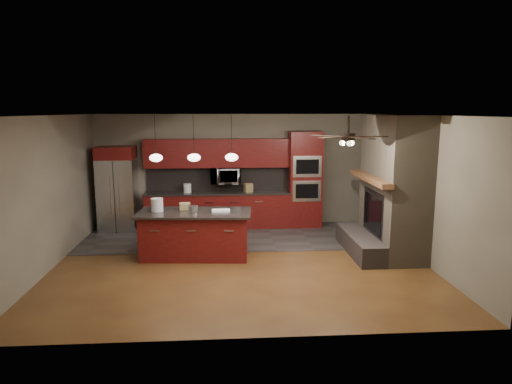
{
  "coord_description": "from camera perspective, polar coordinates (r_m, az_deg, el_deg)",
  "views": [
    {
      "loc": [
        -0.29,
        -8.43,
        2.89
      ],
      "look_at": [
        0.33,
        0.6,
        1.26
      ],
      "focal_mm": 32.0,
      "sensor_mm": 36.0,
      "label": 1
    }
  ],
  "objects": [
    {
      "name": "pendant_right",
      "position": [
        9.18,
        -3.06,
        4.38
      ],
      "size": [
        0.26,
        0.26,
        0.92
      ],
      "color": "black",
      "rests_on": "ceiling"
    },
    {
      "name": "counter_bucket",
      "position": [
        11.32,
        -8.58,
        0.5
      ],
      "size": [
        0.24,
        0.24,
        0.22
      ],
      "primitive_type": "cylinder",
      "rotation": [
        0.0,
        0.0,
        -0.35
      ],
      "color": "white",
      "rests_on": "back_cabinetry"
    },
    {
      "name": "slate_tile_patch",
      "position": [
        10.63,
        -2.25,
        -5.57
      ],
      "size": [
        7.0,
        2.4,
        0.01
      ],
      "primitive_type": "cube",
      "color": "#383532",
      "rests_on": "ground"
    },
    {
      "name": "left_wall",
      "position": [
        9.14,
        -24.44,
        -0.12
      ],
      "size": [
        0.02,
        6.0,
        2.8
      ],
      "primitive_type": "cube",
      "color": "gray",
      "rests_on": "ground"
    },
    {
      "name": "back_cabinetry",
      "position": [
        11.35,
        -4.82,
        0.02
      ],
      "size": [
        3.59,
        0.64,
        2.2
      ],
      "color": "maroon",
      "rests_on": "ground"
    },
    {
      "name": "pendant_center",
      "position": [
        9.2,
        -7.76,
        4.32
      ],
      "size": [
        0.26,
        0.26,
        0.92
      ],
      "color": "black",
      "rests_on": "ceiling"
    },
    {
      "name": "white_bucket",
      "position": [
        9.21,
        -12.27,
        -1.58
      ],
      "size": [
        0.27,
        0.27,
        0.26
      ],
      "primitive_type": "cylinder",
      "rotation": [
        0.0,
        0.0,
        -0.11
      ],
      "color": "silver",
      "rests_on": "kitchen_island"
    },
    {
      "name": "refrigerator",
      "position": [
        11.5,
        -16.92,
        0.39
      ],
      "size": [
        0.87,
        0.75,
        2.04
      ],
      "color": "silver",
      "rests_on": "ground"
    },
    {
      "name": "microwave",
      "position": [
        11.29,
        -3.83,
        2.06
      ],
      "size": [
        0.73,
        0.41,
        0.5
      ],
      "primitive_type": "imported",
      "color": "silver",
      "rests_on": "back_cabinetry"
    },
    {
      "name": "paint_tray",
      "position": [
        9.02,
        -4.41,
        -2.35
      ],
      "size": [
        0.36,
        0.25,
        0.04
      ],
      "primitive_type": "cube",
      "rotation": [
        0.0,
        0.0,
        0.02
      ],
      "color": "white",
      "rests_on": "kitchen_island"
    },
    {
      "name": "fireplace_column",
      "position": [
        9.57,
        16.46,
        0.18
      ],
      "size": [
        1.3,
        2.1,
        2.8
      ],
      "color": "#6A5E4B",
      "rests_on": "ground"
    },
    {
      "name": "right_wall",
      "position": [
        9.36,
        19.99,
        0.41
      ],
      "size": [
        0.02,
        6.0,
        2.8
      ],
      "primitive_type": "cube",
      "color": "gray",
      "rests_on": "ground"
    },
    {
      "name": "counter_box",
      "position": [
        11.25,
        -0.97,
        0.55
      ],
      "size": [
        0.23,
        0.21,
        0.21
      ],
      "primitive_type": "cube",
      "rotation": [
        0.0,
        0.0,
        0.37
      ],
      "color": "olive",
      "rests_on": "back_cabinetry"
    },
    {
      "name": "kitchen_island",
      "position": [
        9.17,
        -7.63,
        -5.24
      ],
      "size": [
        2.29,
        1.17,
        0.92
      ],
      "rotation": [
        0.0,
        0.0,
        -0.07
      ],
      "color": "maroon",
      "rests_on": "ground"
    },
    {
      "name": "ceiling_fan",
      "position": [
        7.92,
        11.43,
        6.86
      ],
      "size": [
        1.27,
        1.33,
        0.41
      ],
      "color": "black",
      "rests_on": "ceiling"
    },
    {
      "name": "pendant_left",
      "position": [
        9.28,
        -12.39,
        4.22
      ],
      "size": [
        0.26,
        0.26,
        0.92
      ],
      "color": "black",
      "rests_on": "ceiling"
    },
    {
      "name": "back_wall",
      "position": [
        11.53,
        -2.48,
        2.74
      ],
      "size": [
        7.0,
        0.02,
        2.8
      ],
      "primitive_type": "cube",
      "color": "gray",
      "rests_on": "ground"
    },
    {
      "name": "ceiling",
      "position": [
        8.43,
        -2.01,
        9.57
      ],
      "size": [
        7.0,
        6.0,
        0.02
      ],
      "primitive_type": "cube",
      "color": "white",
      "rests_on": "back_wall"
    },
    {
      "name": "cardboard_box",
      "position": [
        9.28,
        -8.89,
        -1.77
      ],
      "size": [
        0.23,
        0.18,
        0.14
      ],
      "primitive_type": "cube",
      "rotation": [
        0.0,
        0.0,
        0.15
      ],
      "color": "#9B8550",
      "rests_on": "kitchen_island"
    },
    {
      "name": "oven_tower",
      "position": [
        11.42,
        6.13,
        1.57
      ],
      "size": [
        0.8,
        0.63,
        2.38
      ],
      "color": "maroon",
      "rests_on": "ground"
    },
    {
      "name": "ground",
      "position": [
        8.91,
        -1.9,
        -8.74
      ],
      "size": [
        7.0,
        7.0,
        0.0
      ],
      "primitive_type": "plane",
      "color": "brown",
      "rests_on": "ground"
    },
    {
      "name": "paint_can",
      "position": [
        8.99,
        -7.85,
        -2.15
      ],
      "size": [
        0.21,
        0.21,
        0.13
      ],
      "primitive_type": "cylinder",
      "rotation": [
        0.0,
        0.0,
        0.12
      ],
      "color": "#A9A9AE",
      "rests_on": "kitchen_island"
    }
  ]
}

